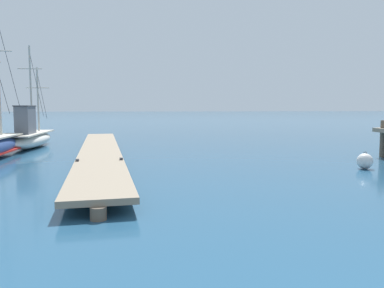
# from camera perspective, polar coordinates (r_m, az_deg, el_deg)

# --- Properties ---
(floating_dock) EXTENTS (3.79, 21.28, 0.53)m
(floating_dock) POSITION_cam_1_polar(r_m,az_deg,el_deg) (19.13, -13.37, -0.94)
(floating_dock) COLOR gray
(floating_dock) RESTS_ON ground
(fishing_boat_0) EXTENTS (1.66, 7.38, 6.11)m
(fishing_boat_0) POSITION_cam_1_polar(r_m,az_deg,el_deg) (25.21, -22.68, 1.10)
(fishing_boat_0) COLOR silver
(fishing_boat_0) RESTS_ON ground
(mooring_buoy) EXTENTS (0.62, 0.62, 0.69)m
(mooring_buoy) POSITION_cam_1_polar(r_m,az_deg,el_deg) (16.84, 24.07, -2.31)
(mooring_buoy) COLOR silver
(mooring_buoy) RESTS_ON ground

